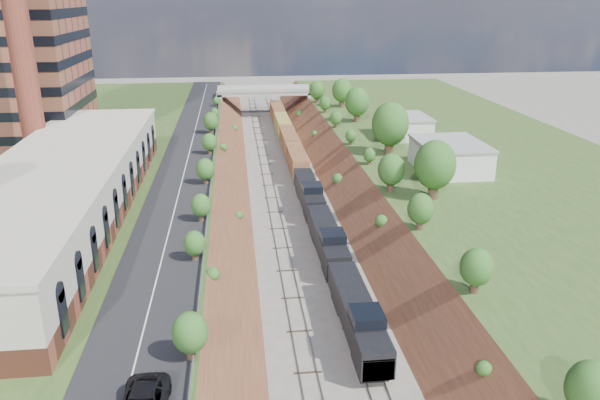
% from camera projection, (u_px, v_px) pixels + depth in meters
% --- Properties ---
extents(platform_left, '(44.00, 180.00, 5.00)m').
position_uv_depth(platform_left, '(72.00, 183.00, 89.20)').
color(platform_left, '#304E20').
rests_on(platform_left, ground).
extents(platform_right, '(44.00, 180.00, 5.00)m').
position_uv_depth(platform_right, '(486.00, 169.00, 96.22)').
color(platform_right, '#304E20').
rests_on(platform_right, ground).
extents(embankment_left, '(10.00, 180.00, 10.00)m').
position_uv_depth(embankment_left, '(217.00, 193.00, 92.37)').
color(embankment_left, brown).
rests_on(embankment_left, ground).
extents(embankment_right, '(10.00, 180.00, 10.00)m').
position_uv_depth(embankment_right, '(354.00, 188.00, 94.71)').
color(embankment_right, brown).
rests_on(embankment_right, ground).
extents(rail_left_track, '(1.58, 180.00, 0.18)m').
position_uv_depth(rail_left_track, '(270.00, 191.00, 93.23)').
color(rail_left_track, gray).
rests_on(rail_left_track, ground).
extents(rail_right_track, '(1.58, 180.00, 0.18)m').
position_uv_depth(rail_right_track, '(303.00, 190.00, 93.79)').
color(rail_right_track, gray).
rests_on(rail_right_track, ground).
extents(road, '(8.00, 180.00, 0.10)m').
position_uv_depth(road, '(187.00, 163.00, 90.22)').
color(road, black).
rests_on(road, platform_left).
extents(guardrail, '(0.10, 171.00, 0.70)m').
position_uv_depth(guardrail, '(213.00, 160.00, 90.30)').
color(guardrail, '#99999E').
rests_on(guardrail, platform_left).
extents(commercial_building, '(14.30, 62.30, 7.00)m').
position_uv_depth(commercial_building, '(61.00, 189.00, 67.12)').
color(commercial_building, brown).
rests_on(commercial_building, platform_left).
extents(smokestack, '(3.20, 3.20, 40.00)m').
position_uv_depth(smokestack, '(19.00, 32.00, 77.67)').
color(smokestack, brown).
rests_on(smokestack, platform_left).
extents(overpass, '(24.50, 8.30, 7.40)m').
position_uv_depth(overpass, '(265.00, 97.00, 150.03)').
color(overpass, gray).
rests_on(overpass, ground).
extents(white_building_near, '(9.00, 12.00, 4.00)m').
position_uv_depth(white_building_near, '(450.00, 157.00, 86.22)').
color(white_building_near, silver).
rests_on(white_building_near, platform_right).
extents(white_building_far, '(8.00, 10.00, 3.60)m').
position_uv_depth(white_building_far, '(404.00, 127.00, 106.85)').
color(white_building_far, silver).
rests_on(white_building_far, platform_right).
extents(tree_right_large, '(5.25, 5.25, 7.61)m').
position_uv_depth(tree_right_large, '(435.00, 165.00, 73.49)').
color(tree_right_large, '#473323').
rests_on(tree_right_large, platform_right).
extents(tree_left_crest, '(2.45, 2.45, 3.55)m').
position_uv_depth(tree_left_crest, '(196.00, 261.00, 52.46)').
color(tree_left_crest, '#473323').
rests_on(tree_left_crest, platform_left).
extents(freight_train, '(2.76, 111.74, 4.55)m').
position_uv_depth(freight_train, '(298.00, 163.00, 99.91)').
color(freight_train, black).
rests_on(freight_train, ground).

